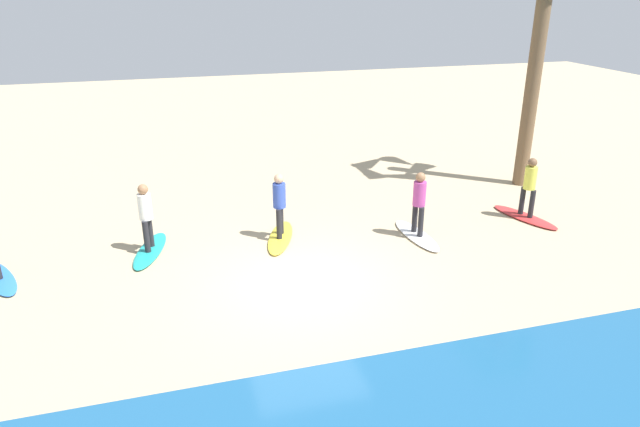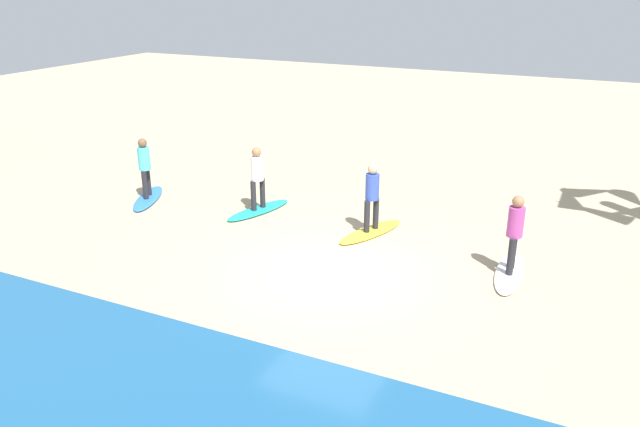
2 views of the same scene
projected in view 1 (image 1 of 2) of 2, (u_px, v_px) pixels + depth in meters
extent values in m
plane|color=tan|center=(303.00, 282.00, 12.56)|extent=(60.00, 60.00, 0.00)
ellipsoid|color=red|center=(525.00, 217.00, 15.87)|extent=(1.14, 2.17, 0.09)
cylinder|color=#232328|center=(532.00, 204.00, 15.59)|extent=(0.14, 0.14, 0.78)
cylinder|color=#232328|center=(522.00, 200.00, 15.84)|extent=(0.14, 0.14, 0.78)
cylinder|color=#E0E04C|center=(530.00, 178.00, 15.45)|extent=(0.32, 0.32, 0.62)
sphere|color=brown|center=(533.00, 163.00, 15.29)|extent=(0.24, 0.24, 0.24)
ellipsoid|color=white|center=(417.00, 235.00, 14.73)|extent=(0.68, 2.13, 0.09)
cylinder|color=#232328|center=(421.00, 222.00, 14.43)|extent=(0.14, 0.14, 0.78)
cylinder|color=#232328|center=(415.00, 217.00, 14.71)|extent=(0.14, 0.14, 0.78)
cylinder|color=#B74293|center=(420.00, 194.00, 14.30)|extent=(0.32, 0.32, 0.62)
sphere|color=#9E704C|center=(421.00, 177.00, 14.14)|extent=(0.24, 0.24, 0.24)
ellipsoid|color=yellow|center=(280.00, 237.00, 14.61)|extent=(1.24, 2.16, 0.09)
cylinder|color=#232328|center=(279.00, 224.00, 14.30)|extent=(0.14, 0.14, 0.78)
cylinder|color=#232328|center=(281.00, 219.00, 14.60)|extent=(0.14, 0.14, 0.78)
cylinder|color=#334CAD|center=(279.00, 195.00, 14.19)|extent=(0.32, 0.32, 0.62)
sphere|color=tan|center=(279.00, 179.00, 14.03)|extent=(0.24, 0.24, 0.24)
ellipsoid|color=teal|center=(150.00, 250.00, 13.91)|extent=(1.11, 2.17, 0.09)
cylinder|color=#232328|center=(146.00, 237.00, 13.60)|extent=(0.14, 0.14, 0.78)
cylinder|color=#232328|center=(150.00, 231.00, 13.89)|extent=(0.14, 0.14, 0.78)
cylinder|color=white|center=(145.00, 207.00, 13.48)|extent=(0.32, 0.32, 0.62)
sphere|color=#9E704C|center=(143.00, 189.00, 13.32)|extent=(0.24, 0.24, 0.24)
cylinder|color=brown|center=(533.00, 82.00, 17.40)|extent=(0.44, 0.44, 6.51)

